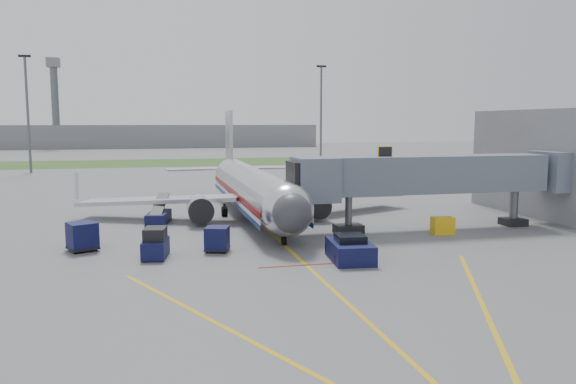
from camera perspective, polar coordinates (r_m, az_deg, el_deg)
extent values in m
plane|color=#565659|center=(38.83, 0.26, -6.00)|extent=(400.00, 400.00, 0.00)
cube|color=#2D4C1E|center=(127.35, -9.51, 3.01)|extent=(300.00, 25.00, 0.01)
cube|color=gold|center=(36.94, 1.01, -6.68)|extent=(0.25, 50.00, 0.01)
cube|color=maroon|center=(35.07, 1.84, -7.43)|extent=(6.00, 0.25, 0.01)
cube|color=gold|center=(24.55, -5.68, -13.91)|extent=(9.52, 20.04, 0.01)
cube|color=gold|center=(28.64, 19.33, -11.18)|extent=(9.52, 20.04, 0.01)
cylinder|color=silver|center=(52.86, -3.64, 0.44)|extent=(3.80, 28.00, 3.80)
sphere|color=silver|center=(39.27, -0.09, -1.84)|extent=(3.80, 3.80, 3.80)
sphere|color=#38383D|center=(38.02, 0.37, -2.14)|extent=(2.74, 2.74, 2.74)
cube|color=black|center=(38.80, 0.05, -1.13)|extent=(2.20, 1.20, 0.55)
cone|color=silver|center=(69.09, -6.02, 1.97)|extent=(3.80, 5.00, 3.80)
cube|color=#B7BAC1|center=(68.36, -6.01, 5.28)|extent=(0.35, 4.20, 7.00)
cube|color=#B7BAC1|center=(52.19, -12.86, -0.80)|extent=(15.10, 8.59, 1.13)
cube|color=#B7BAC1|center=(55.07, 5.11, -0.25)|extent=(15.10, 8.59, 1.13)
cylinder|color=silver|center=(49.43, -8.97, -1.67)|extent=(2.10, 3.60, 2.10)
cylinder|color=silver|center=(51.31, 2.68, -1.27)|extent=(2.10, 3.60, 2.10)
cube|color=maroon|center=(53.27, -1.61, 0.13)|extent=(0.05, 28.00, 0.45)
cube|color=navy|center=(53.38, -1.60, -0.83)|extent=(0.05, 28.00, 0.35)
cylinder|color=black|center=(40.66, -0.42, -4.97)|extent=(0.28, 0.70, 0.70)
cylinder|color=black|center=(53.27, -6.47, -1.98)|extent=(0.50, 1.00, 1.00)
cylinder|color=black|center=(54.15, -1.00, -1.79)|extent=(0.50, 1.00, 1.00)
cube|color=slate|center=(47.39, 14.22, 1.79)|extent=(20.00, 3.00, 3.00)
cube|color=slate|center=(43.71, 2.76, 1.30)|extent=(3.20, 3.60, 3.40)
cube|color=black|center=(43.39, 1.24, 1.27)|extent=(1.60, 3.00, 2.80)
cube|color=#E7AE0D|center=(45.53, 9.82, 3.96)|extent=(1.20, 0.15, 1.00)
cylinder|color=#595B60|center=(44.95, 6.17, -2.23)|extent=(0.56, 0.56, 3.10)
cube|color=black|center=(45.15, 6.15, -3.74)|extent=(2.20, 1.60, 0.70)
cylinder|color=#595B60|center=(51.94, 21.95, -1.46)|extent=(0.70, 0.70, 3.10)
cube|color=black|center=(52.12, 21.89, -2.81)|extent=(1.80, 1.80, 0.60)
cube|color=slate|center=(54.03, 25.55, 1.93)|extent=(3.00, 4.00, 3.40)
cube|color=slate|center=(61.03, 26.27, 2.78)|extent=(10.00, 16.00, 10.00)
cylinder|color=#595B60|center=(108.76, -24.91, 7.05)|extent=(0.44, 0.44, 20.00)
cube|color=black|center=(109.35, -25.20, 12.39)|extent=(2.00, 0.40, 0.40)
cylinder|color=#595B60|center=(116.81, 3.37, 7.64)|extent=(0.44, 0.44, 20.00)
cube|color=black|center=(117.36, 3.41, 12.63)|extent=(2.00, 0.40, 0.40)
cube|color=slate|center=(206.78, -13.94, 5.52)|extent=(120.00, 14.00, 8.00)
cylinder|color=#595B60|center=(204.14, -22.56, 7.99)|extent=(2.40, 2.40, 28.00)
cube|color=slate|center=(205.03, -22.75, 12.04)|extent=(4.00, 4.00, 3.00)
cube|color=black|center=(36.30, 6.33, -5.97)|extent=(2.86, 4.26, 1.23)
cube|color=black|center=(36.13, 6.34, -4.76)|extent=(1.96, 1.96, 0.56)
cylinder|color=black|center=(34.73, 5.29, -6.85)|extent=(0.34, 0.92, 0.90)
cylinder|color=black|center=(35.23, 8.51, -6.69)|extent=(0.34, 0.92, 0.90)
cylinder|color=black|center=(37.49, 4.27, -5.79)|extent=(0.34, 0.92, 0.90)
cylinder|color=black|center=(37.96, 7.26, -5.67)|extent=(0.34, 0.92, 0.90)
cube|color=black|center=(37.89, -13.31, -5.56)|extent=(1.92, 3.02, 1.13)
cube|color=black|center=(37.70, -13.35, -4.14)|extent=(1.64, 2.00, 0.79)
cylinder|color=black|center=(37.09, -14.41, -6.41)|extent=(0.34, 0.60, 0.56)
cylinder|color=black|center=(36.90, -12.68, -6.42)|extent=(0.34, 0.60, 0.56)
cylinder|color=black|center=(39.04, -13.88, -5.72)|extent=(0.34, 0.60, 0.56)
cylinder|color=black|center=(38.86, -12.23, -5.73)|extent=(0.34, 0.60, 0.56)
cube|color=black|center=(41.18, -20.17, -4.15)|extent=(2.34, 2.34, 1.77)
cube|color=black|center=(41.35, -20.12, -5.34)|extent=(2.41, 2.41, 0.14)
cylinder|color=black|center=(40.53, -20.74, -5.68)|extent=(0.36, 0.39, 0.32)
cylinder|color=black|center=(40.94, -18.91, -5.48)|extent=(0.36, 0.39, 0.32)
cylinder|color=black|center=(41.81, -21.30, -5.32)|extent=(0.36, 0.39, 0.32)
cylinder|color=black|center=(42.21, -19.52, -5.13)|extent=(0.36, 0.39, 0.32)
cube|color=black|center=(38.84, -7.21, -4.64)|extent=(1.91, 1.91, 1.53)
cube|color=black|center=(39.00, -7.20, -5.74)|extent=(1.97, 1.97, 0.12)
cylinder|color=black|center=(38.55, -8.23, -5.96)|extent=(0.29, 0.33, 0.28)
cylinder|color=black|center=(38.33, -6.48, -6.01)|extent=(0.29, 0.33, 0.28)
cylinder|color=black|center=(39.68, -7.88, -5.58)|extent=(0.29, 0.33, 0.28)
cylinder|color=black|center=(39.47, -6.19, -5.62)|extent=(0.29, 0.33, 0.28)
cube|color=black|center=(43.04, -19.98, -3.97)|extent=(1.53, 1.53, 1.41)
cube|color=black|center=(43.18, -19.94, -4.88)|extent=(1.58, 1.58, 0.11)
cylinder|color=black|center=(42.67, -20.68, -5.10)|extent=(0.22, 0.27, 0.25)
cylinder|color=black|center=(42.64, -19.21, -5.04)|extent=(0.22, 0.27, 0.25)
cylinder|color=black|center=(43.73, -20.64, -4.81)|extent=(0.22, 0.27, 0.25)
cylinder|color=black|center=(43.71, -19.21, -4.75)|extent=(0.22, 0.27, 0.25)
cube|color=black|center=(50.31, -13.01, -2.57)|extent=(2.39, 4.36, 1.03)
cube|color=black|center=(50.70, -12.92, -1.25)|extent=(1.93, 4.73, 1.62)
cylinder|color=black|center=(49.02, -13.99, -3.09)|extent=(0.37, 0.68, 0.64)
cylinder|color=black|center=(48.80, -12.67, -3.09)|extent=(0.37, 0.68, 0.64)
cylinder|color=black|center=(51.90, -13.32, -2.51)|extent=(0.37, 0.68, 0.64)
cylinder|color=black|center=(51.69, -12.07, -2.52)|extent=(0.37, 0.68, 0.64)
cube|color=#E7AE0D|center=(46.25, 15.43, -3.30)|extent=(1.78, 1.30, 1.34)
cylinder|color=black|center=(46.13, 14.77, -3.93)|extent=(0.26, 0.36, 0.33)
cylinder|color=black|center=(46.56, 16.04, -3.88)|extent=(0.26, 0.36, 0.33)
imported|color=#ACD519|center=(53.04, -9.81, -1.60)|extent=(0.77, 0.74, 1.77)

